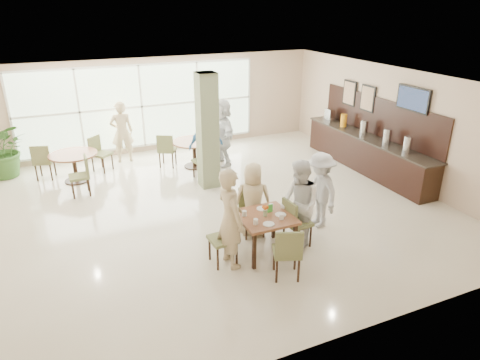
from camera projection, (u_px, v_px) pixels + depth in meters
name	position (u px, v px, depth m)	size (l,w,h in m)	color
ground	(211.00, 207.00, 9.62)	(10.00, 10.00, 0.00)	beige
room_shell	(208.00, 135.00, 8.96)	(10.00, 10.00, 10.00)	white
window_bank	(142.00, 107.00, 12.65)	(7.00, 0.04, 7.00)	silver
column	(207.00, 132.00, 10.23)	(0.45, 0.45, 2.80)	#71835B
main_table	(265.00, 221.00, 7.66)	(0.95, 0.95, 0.75)	brown
round_table_left	(74.00, 159.00, 10.80)	(1.19, 1.19, 0.75)	brown
round_table_right	(194.00, 146.00, 11.77)	(1.19, 1.19, 0.75)	brown
chairs_main_table	(265.00, 230.00, 7.70)	(1.98, 2.03, 0.95)	brown
chairs_table_left	(75.00, 163.00, 10.87)	(2.03, 1.98, 0.95)	brown
chairs_table_right	(194.00, 150.00, 11.80)	(1.96, 1.93, 0.95)	brown
tabletop_clutter	(266.00, 213.00, 7.60)	(0.75, 0.78, 0.21)	white
buffet_counter	(367.00, 150.00, 11.57)	(0.64, 4.70, 1.95)	black
wall_tv	(413.00, 99.00, 10.10)	(0.06, 1.00, 0.58)	black
framed_art_a	(368.00, 98.00, 11.57)	(0.05, 0.55, 0.70)	black
framed_art_b	(349.00, 93.00, 12.25)	(0.05, 0.55, 0.70)	black
potted_plant	(4.00, 149.00, 11.05)	(1.33, 1.33, 1.48)	#376428
teen_left	(230.00, 218.00, 7.23)	(0.65, 0.43, 1.79)	tan
teen_far	(253.00, 200.00, 8.27)	(0.72, 0.40, 1.48)	tan
teen_right	(299.00, 204.00, 7.86)	(0.81, 0.63, 1.68)	white
teen_standing	(320.00, 190.00, 8.58)	(1.01, 0.58, 1.57)	#AEAEB0
adult_a	(206.00, 146.00, 11.04)	(0.98, 0.56, 1.67)	#448CCC
adult_b	(222.00, 132.00, 11.82)	(1.73, 0.75, 1.87)	white
adult_standing	(122.00, 132.00, 12.05)	(0.64, 0.42, 1.75)	tan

